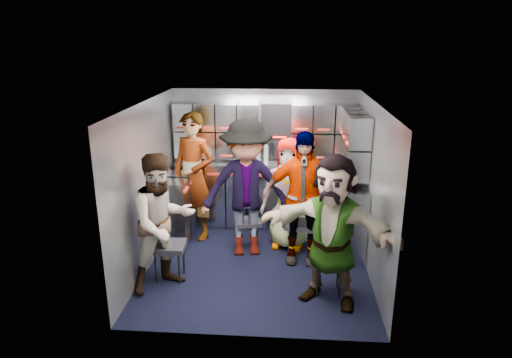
# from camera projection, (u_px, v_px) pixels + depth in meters

# --- Properties ---
(floor) EXTENTS (3.00, 3.00, 0.00)m
(floor) POSITION_uv_depth(u_px,v_px,m) (258.00, 264.00, 5.98)
(floor) COLOR black
(floor) RESTS_ON ground
(wall_back) EXTENTS (2.80, 0.04, 2.10)m
(wall_back) POSITION_uv_depth(u_px,v_px,m) (265.00, 157.00, 7.08)
(wall_back) COLOR gray
(wall_back) RESTS_ON ground
(wall_left) EXTENTS (0.04, 3.00, 2.10)m
(wall_left) POSITION_uv_depth(u_px,v_px,m) (148.00, 186.00, 5.76)
(wall_left) COLOR gray
(wall_left) RESTS_ON ground
(wall_right) EXTENTS (0.04, 3.00, 2.10)m
(wall_right) POSITION_uv_depth(u_px,v_px,m) (372.00, 191.00, 5.56)
(wall_right) COLOR gray
(wall_right) RESTS_ON ground
(ceiling) EXTENTS (2.80, 3.00, 0.02)m
(ceiling) POSITION_uv_depth(u_px,v_px,m) (258.00, 104.00, 5.34)
(ceiling) COLOR silver
(ceiling) RESTS_ON wall_back
(cart_bank_back) EXTENTS (2.68, 0.38, 0.99)m
(cart_bank_back) POSITION_uv_depth(u_px,v_px,m) (264.00, 195.00, 7.05)
(cart_bank_back) COLOR #9599A4
(cart_bank_back) RESTS_ON ground
(cart_bank_left) EXTENTS (0.38, 0.76, 0.99)m
(cart_bank_left) POSITION_uv_depth(u_px,v_px,m) (177.00, 211.00, 6.44)
(cart_bank_left) COLOR #9599A4
(cart_bank_left) RESTS_ON ground
(counter) EXTENTS (2.68, 0.42, 0.03)m
(counter) POSITION_uv_depth(u_px,v_px,m) (264.00, 163.00, 6.90)
(counter) COLOR #B8BBC0
(counter) RESTS_ON cart_bank_back
(locker_bank_back) EXTENTS (2.68, 0.28, 0.82)m
(locker_bank_back) POSITION_uv_depth(u_px,v_px,m) (264.00, 131.00, 6.81)
(locker_bank_back) COLOR #9599A4
(locker_bank_back) RESTS_ON wall_back
(locker_bank_right) EXTENTS (0.28, 1.00, 0.82)m
(locker_bank_right) POSITION_uv_depth(u_px,v_px,m) (355.00, 143.00, 6.10)
(locker_bank_right) COLOR #9599A4
(locker_bank_right) RESTS_ON wall_right
(right_cabinet) EXTENTS (0.28, 1.20, 1.00)m
(right_cabinet) POSITION_uv_depth(u_px,v_px,m) (351.00, 214.00, 6.31)
(right_cabinet) COLOR #9599A4
(right_cabinet) RESTS_ON ground
(coffee_niche) EXTENTS (0.46, 0.16, 0.84)m
(coffee_niche) POSITION_uv_depth(u_px,v_px,m) (276.00, 132.00, 6.86)
(coffee_niche) COLOR black
(coffee_niche) RESTS_ON wall_back
(red_latch_strip) EXTENTS (2.60, 0.02, 0.03)m
(red_latch_strip) POSITION_uv_depth(u_px,v_px,m) (263.00, 176.00, 6.75)
(red_latch_strip) COLOR maroon
(red_latch_strip) RESTS_ON cart_bank_back
(jump_seat_near_left) EXTENTS (0.41, 0.39, 0.46)m
(jump_seat_near_left) POSITION_uv_depth(u_px,v_px,m) (169.00, 248.00, 5.52)
(jump_seat_near_left) COLOR black
(jump_seat_near_left) RESTS_ON ground
(jump_seat_mid_left) EXTENTS (0.42, 0.40, 0.40)m
(jump_seat_mid_left) POSITION_uv_depth(u_px,v_px,m) (248.00, 223.00, 6.37)
(jump_seat_mid_left) COLOR black
(jump_seat_mid_left) RESTS_ON ground
(jump_seat_center) EXTENTS (0.49, 0.47, 0.45)m
(jump_seat_center) POSITION_uv_depth(u_px,v_px,m) (288.00, 214.00, 6.56)
(jump_seat_center) COLOR black
(jump_seat_center) RESTS_ON ground
(jump_seat_mid_right) EXTENTS (0.46, 0.44, 0.46)m
(jump_seat_mid_right) POSITION_uv_depth(u_px,v_px,m) (300.00, 226.00, 6.14)
(jump_seat_mid_right) COLOR black
(jump_seat_mid_right) RESTS_ON ground
(jump_seat_near_right) EXTENTS (0.43, 0.42, 0.40)m
(jump_seat_near_right) POSITION_uv_depth(u_px,v_px,m) (328.00, 265.00, 5.23)
(jump_seat_near_right) COLOR black
(jump_seat_near_right) RESTS_ON ground
(attendant_standing) EXTENTS (0.80, 0.69, 1.86)m
(attendant_standing) POSITION_uv_depth(u_px,v_px,m) (193.00, 177.00, 6.53)
(attendant_standing) COLOR black
(attendant_standing) RESTS_ON ground
(attendant_arc_a) EXTENTS (1.01, 0.99, 1.64)m
(attendant_arc_a) POSITION_uv_depth(u_px,v_px,m) (163.00, 223.00, 5.22)
(attendant_arc_a) COLOR black
(attendant_arc_a) RESTS_ON ground
(attendant_arc_b) EXTENTS (1.29, 0.87, 1.86)m
(attendant_arc_b) POSITION_uv_depth(u_px,v_px,m) (246.00, 189.00, 6.02)
(attendant_arc_b) COLOR black
(attendant_arc_b) RESTS_ON ground
(attendant_arc_c) EXTENTS (0.85, 0.64, 1.57)m
(attendant_arc_c) POSITION_uv_depth(u_px,v_px,m) (289.00, 194.00, 6.27)
(attendant_arc_c) COLOR black
(attendant_arc_c) RESTS_ON ground
(attendant_arc_d) EXTENTS (1.05, 0.49, 1.75)m
(attendant_arc_d) POSITION_uv_depth(u_px,v_px,m) (302.00, 198.00, 5.83)
(attendant_arc_d) COLOR black
(attendant_arc_d) RESTS_ON ground
(attendant_arc_e) EXTENTS (1.65, 1.08, 1.71)m
(attendant_arc_e) POSITION_uv_depth(u_px,v_px,m) (332.00, 231.00, 4.91)
(attendant_arc_e) COLOR black
(attendant_arc_e) RESTS_ON ground
(bottle_left) EXTENTS (0.06, 0.06, 0.28)m
(bottle_left) POSITION_uv_depth(u_px,v_px,m) (257.00, 154.00, 6.81)
(bottle_left) COLOR white
(bottle_left) RESTS_ON counter
(bottle_mid) EXTENTS (0.07, 0.07, 0.26)m
(bottle_mid) POSITION_uv_depth(u_px,v_px,m) (266.00, 155.00, 6.80)
(bottle_mid) COLOR white
(bottle_mid) RESTS_ON counter
(bottle_right) EXTENTS (0.06, 0.06, 0.27)m
(bottle_right) POSITION_uv_depth(u_px,v_px,m) (292.00, 155.00, 6.77)
(bottle_right) COLOR white
(bottle_right) RESTS_ON counter
(cup_left) EXTENTS (0.07, 0.07, 0.10)m
(cup_left) POSITION_uv_depth(u_px,v_px,m) (240.00, 160.00, 6.84)
(cup_left) COLOR #C6B18B
(cup_left) RESTS_ON counter
(cup_right) EXTENTS (0.08, 0.08, 0.09)m
(cup_right) POSITION_uv_depth(u_px,v_px,m) (348.00, 162.00, 6.73)
(cup_right) COLOR #C6B18B
(cup_right) RESTS_ON counter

